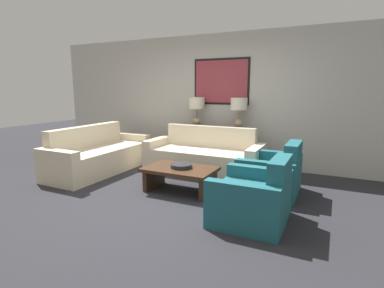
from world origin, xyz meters
TOP-DOWN VIEW (x-y plane):
  - ground_plane at (0.00, 0.00)m, footprint 20.00×20.00m
  - back_wall at (0.00, 2.43)m, footprint 8.25×0.12m
  - console_table at (0.00, 2.17)m, footprint 1.35×0.36m
  - table_lamp_left at (-0.45, 2.17)m, footprint 0.32×0.32m
  - table_lamp_right at (0.45, 2.17)m, footprint 0.32×0.32m
  - couch_by_back_wall at (0.00, 1.54)m, footprint 2.14×0.86m
  - couch_by_side at (-1.87, 0.79)m, footprint 0.86×2.14m
  - coffee_table at (0.07, 0.45)m, footprint 1.07×0.68m
  - decorative_bowl at (0.09, 0.46)m, footprint 0.33×0.33m
  - armchair_near_back_wall at (1.35, 0.99)m, footprint 0.83×0.91m
  - armchair_near_camera at (1.35, -0.10)m, footprint 0.83×0.91m

SIDE VIEW (x-z plane):
  - ground_plane at x=0.00m, z-range 0.00..0.00m
  - coffee_table at x=0.07m, z-range 0.09..0.46m
  - armchair_near_back_wall at x=1.35m, z-range -0.12..0.68m
  - armchair_near_camera at x=1.35m, z-range -0.12..0.68m
  - couch_by_back_wall at x=0.00m, z-range -0.13..0.72m
  - couch_by_side at x=-1.87m, z-range -0.13..0.72m
  - console_table at x=0.00m, z-range 0.00..0.78m
  - decorative_bowl at x=0.09m, z-range 0.37..0.43m
  - table_lamp_left at x=-0.45m, z-range 0.91..1.51m
  - table_lamp_right at x=0.45m, z-range 0.91..1.51m
  - back_wall at x=0.00m, z-range 0.01..2.66m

